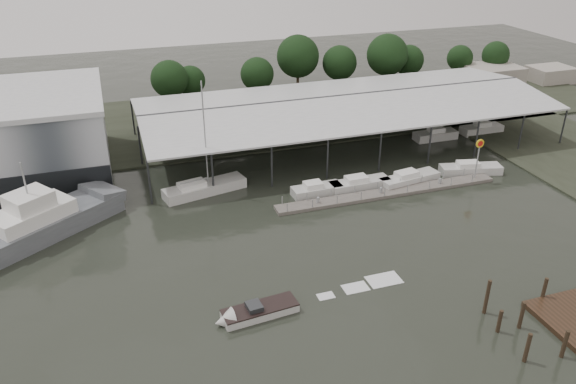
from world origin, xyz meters
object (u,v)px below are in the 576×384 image
object	(u,v)px
speedboat_underway	(253,313)
grey_trawler	(45,220)
white_sailboat	(203,188)
shell_fuel_sign	(479,152)

from	to	relation	value
speedboat_underway	grey_trawler	bearing A→B (deg)	-54.93
speedboat_underway	white_sailboat	bearing A→B (deg)	-96.37
white_sailboat	speedboat_underway	world-z (taller)	white_sailboat
white_sailboat	shell_fuel_sign	bearing A→B (deg)	-25.27
shell_fuel_sign	white_sailboat	distance (m)	33.79
grey_trawler	white_sailboat	xyz separation A→B (m)	(17.34, 4.14, -0.93)
shell_fuel_sign	speedboat_underway	bearing A→B (deg)	-153.35
shell_fuel_sign	grey_trawler	xyz separation A→B (m)	(-50.17, 3.18, -2.35)
grey_trawler	white_sailboat	size ratio (longest dim) A/B	1.22
grey_trawler	white_sailboat	world-z (taller)	white_sailboat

